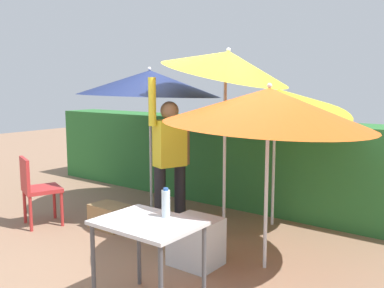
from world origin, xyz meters
name	(u,v)px	position (x,y,z in m)	size (l,w,h in m)	color
ground_plane	(176,240)	(0.00, 0.00, 0.00)	(24.00, 24.00, 0.00)	#937056
hedge_row	(254,163)	(0.00, 1.81, 0.64)	(8.00, 0.70, 1.29)	#2D7033
umbrella_rainbow	(227,63)	(0.34, 0.52, 2.04)	(1.51, 1.49, 2.34)	silver
umbrella_orange	(150,83)	(-1.02, 0.68, 1.82)	(1.99, 1.99, 2.04)	silver
umbrella_yellow	(278,102)	(0.66, 1.21, 1.58)	(1.87, 1.83, 2.02)	silver
umbrella_navy	(269,107)	(1.16, -0.03, 1.59)	(2.01, 2.00, 1.82)	silver
person_vendor	(170,157)	(-0.26, 0.20, 0.93)	(0.33, 0.55, 1.88)	black
chair_plastic	(36,187)	(-1.76, -0.66, 0.51)	(0.57, 0.57, 0.89)	#B72D2D
cooler_box	(196,242)	(0.57, -0.39, 0.24)	(0.47, 0.40, 0.48)	silver
crate_cardboard	(110,216)	(-0.95, -0.17, 0.15)	(0.47, 0.33, 0.30)	#9E7A4C
folding_table	(148,232)	(0.78, -1.30, 0.64)	(0.80, 0.60, 0.73)	#4C4C51
bottle_water	(166,203)	(0.82, -1.13, 0.85)	(0.07, 0.07, 0.24)	silver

